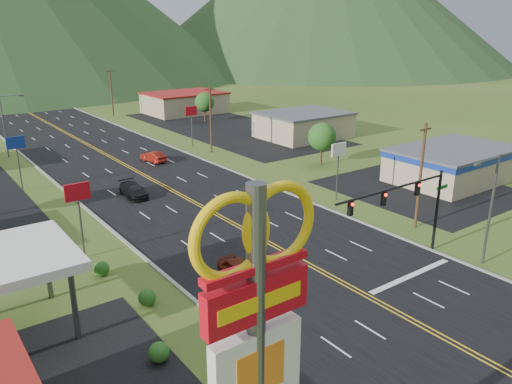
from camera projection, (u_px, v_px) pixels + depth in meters
pylon_sign at (256, 331)px, 15.11m from camera, size 4.32×0.60×14.00m
traffic_signal at (408, 200)px, 38.72m from camera, size 13.10×0.43×7.00m
streetlight_east at (490, 203)px, 38.35m from camera, size 3.28×0.25×9.00m
streetlight_west at (6, 122)px, 71.45m from camera, size 3.28×0.25×9.00m
building_east_near at (453, 162)px, 61.31m from camera, size 15.40×10.40×4.10m
building_east_mid at (304, 125)px, 85.44m from camera, size 14.40×11.40×4.30m
building_east_far at (185, 103)px, 109.95m from camera, size 16.40×12.40×4.50m
pole_sign_west_a at (78, 200)px, 39.56m from camera, size 2.00×0.18×6.40m
pole_sign_west_b at (16, 148)px, 56.40m from camera, size 2.00×0.18×6.40m
pole_sign_east_a at (339, 155)px, 53.19m from camera, size 2.00×0.18×6.40m
pole_sign_east_b at (191, 115)px, 77.69m from camera, size 2.00×0.18×6.40m
tree_east_a at (322, 137)px, 67.79m from camera, size 3.84×3.84×5.82m
tree_east_b at (204, 102)px, 99.13m from camera, size 3.84×3.84×5.82m
utility_pole_a at (421, 175)px, 45.79m from camera, size 1.60×0.28×10.00m
utility_pole_b at (211, 119)px, 74.12m from camera, size 1.60×0.28×10.00m
utility_pole_c at (111, 92)px, 104.74m from camera, size 1.60×0.28×10.00m
utility_pole_d at (57, 77)px, 135.36m from camera, size 1.60×0.28×10.00m
car_red_near at (240, 272)px, 36.94m from camera, size 2.33×4.85×1.60m
car_dark_mid at (133, 190)px, 55.67m from camera, size 2.33×5.16×1.47m
car_red_far at (153, 157)px, 70.06m from camera, size 2.28×4.68×1.48m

